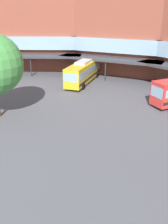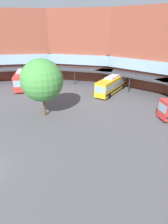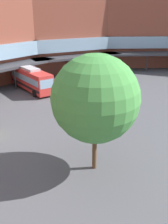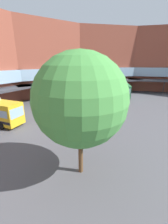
# 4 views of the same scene
# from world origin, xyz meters

# --- Properties ---
(station_building) EXTENTS (86.88, 50.34, 17.59)m
(station_building) POSITION_xyz_m (0.00, 23.33, 8.36)
(station_building) COLOR brown
(station_building) RESTS_ON ground
(bus_1) EXTENTS (10.31, 8.35, 3.64)m
(bus_1) POSITION_xyz_m (19.91, 23.49, 1.84)
(bus_1) COLOR #338C4C
(bus_1) RESTS_ON ground
(bus_3) EXTENTS (7.02, 10.41, 3.71)m
(bus_3) POSITION_xyz_m (7.72, 29.81, 1.87)
(bus_3) COLOR red
(bus_3) RESTS_ON ground
(plaza_tree) EXTENTS (6.67, 6.67, 9.36)m
(plaza_tree) POSITION_xyz_m (-7.99, 11.89, 6.02)
(plaza_tree) COLOR brown
(plaza_tree) RESTS_ON ground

